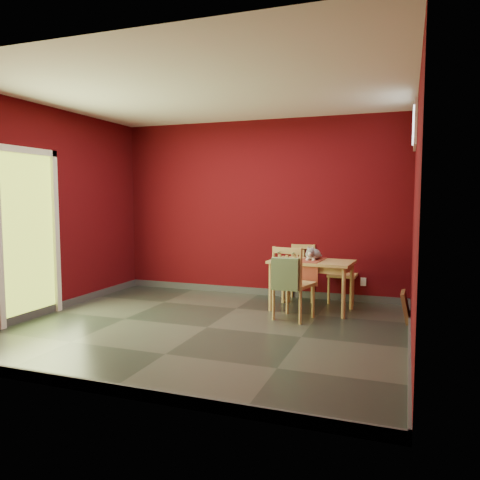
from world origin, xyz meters
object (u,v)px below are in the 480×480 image
(tote_bag, at_px, (285,274))
(cat, at_px, (313,252))
(chair_far_left, at_px, (302,272))
(chair_far_right, at_px, (343,272))
(dining_table, at_px, (312,267))
(picture_frame, at_px, (406,307))
(chair_near, at_px, (292,282))

(tote_bag, height_order, cat, cat)
(chair_far_left, distance_m, chair_far_right, 0.60)
(dining_table, height_order, chair_far_right, chair_far_right)
(chair_far_left, xyz_separation_m, tote_bag, (0.09, -1.38, 0.19))
(chair_far_right, xyz_separation_m, picture_frame, (0.87, -0.85, -0.25))
(chair_far_left, height_order, chair_near, chair_near)
(dining_table, relative_size, chair_far_right, 1.33)
(chair_far_left, distance_m, cat, 0.68)
(picture_frame, bearing_deg, cat, 166.81)
(chair_far_left, distance_m, chair_near, 1.18)
(dining_table, bearing_deg, tote_bag, -101.66)
(tote_bag, bearing_deg, cat, 79.48)
(dining_table, distance_m, chair_far_left, 0.67)
(dining_table, bearing_deg, chair_near, -102.77)
(cat, xyz_separation_m, picture_frame, (1.21, -0.28, -0.60))
(dining_table, height_order, picture_frame, dining_table)
(tote_bag, xyz_separation_m, picture_frame, (1.37, 0.59, -0.42))
(dining_table, distance_m, cat, 0.21)
(cat, bearing_deg, chair_far_left, 114.32)
(cat, bearing_deg, chair_near, -103.49)
(chair_near, height_order, cat, chair_near)
(chair_far_left, bearing_deg, chair_near, -83.78)
(cat, height_order, picture_frame, cat)
(tote_bag, distance_m, cat, 0.91)
(chair_far_right, bearing_deg, chair_far_left, -174.38)
(dining_table, bearing_deg, chair_far_right, 62.71)
(chair_near, bearing_deg, tote_bag, -98.69)
(chair_far_left, relative_size, cat, 1.97)
(chair_far_left, height_order, cat, cat)
(dining_table, bearing_deg, cat, 90.22)
(picture_frame, bearing_deg, chair_far_right, 135.53)
(picture_frame, bearing_deg, chair_far_left, 151.53)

